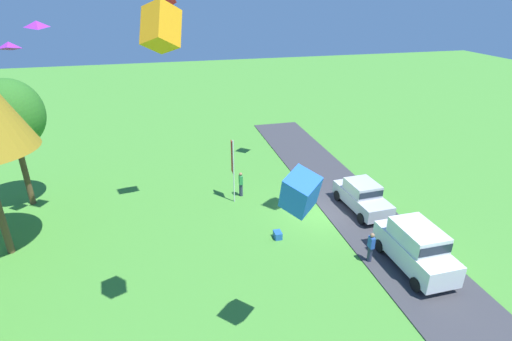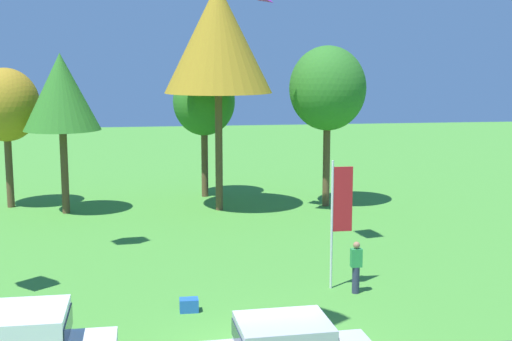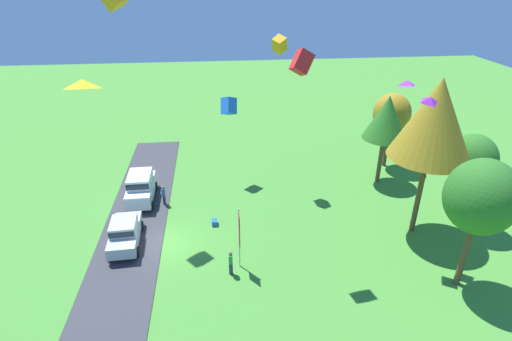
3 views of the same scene
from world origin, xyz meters
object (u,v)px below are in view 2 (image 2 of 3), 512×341
(tree_far_left, at_px, (6,106))
(tree_far_right, at_px, (218,39))
(person_beside_suv, at_px, (63,340))
(tree_right_of_center, at_px, (61,93))
(flag_banner, at_px, (339,208))
(tree_lone_near, at_px, (204,102))
(cooler_box, at_px, (189,305))
(tree_left_of_center, at_px, (328,89))
(person_watching_sky, at_px, (356,267))

(tree_far_left, xyz_separation_m, tree_far_right, (10.39, -2.14, 3.24))
(person_beside_suv, relative_size, tree_right_of_center, 0.22)
(person_beside_suv, height_order, tree_far_left, tree_far_left)
(tree_far_left, bearing_deg, tree_right_of_center, -31.55)
(tree_far_right, height_order, flag_banner, tree_far_right)
(tree_right_of_center, distance_m, flag_banner, 16.76)
(tree_lone_near, xyz_separation_m, cooler_box, (-1.74, -17.60, -4.92))
(tree_far_right, distance_m, cooler_box, 16.41)
(cooler_box, bearing_deg, flag_banner, 16.95)
(tree_lone_near, distance_m, flag_banner, 16.59)
(tree_lone_near, relative_size, tree_left_of_center, 0.86)
(person_watching_sky, relative_size, cooler_box, 3.05)
(person_beside_suv, bearing_deg, flag_banner, 33.53)
(tree_right_of_center, relative_size, cooler_box, 13.78)
(cooler_box, bearing_deg, tree_lone_near, 84.35)
(tree_far_left, bearing_deg, person_watching_sky, -48.30)
(tree_lone_near, height_order, cooler_box, tree_lone_near)
(tree_right_of_center, xyz_separation_m, cooler_box, (5.26, -14.41, -5.65))
(tree_left_of_center, distance_m, cooler_box, 17.18)
(person_beside_suv, xyz_separation_m, tree_far_right, (5.38, 17.95, 7.50))
(tree_lone_near, height_order, flag_banner, tree_lone_near)
(person_beside_suv, distance_m, tree_far_right, 20.19)
(tree_far_left, distance_m, tree_far_right, 11.09)
(person_beside_suv, relative_size, cooler_box, 3.05)
(flag_banner, bearing_deg, tree_right_of_center, 128.47)
(person_beside_suv, distance_m, cooler_box, 5.07)
(tree_far_left, height_order, tree_far_right, tree_far_right)
(tree_lone_near, distance_m, cooler_box, 18.36)
(person_watching_sky, bearing_deg, tree_far_right, 103.78)
(person_beside_suv, relative_size, tree_left_of_center, 0.21)
(tree_lone_near, relative_size, flag_banner, 1.64)
(tree_far_left, relative_size, cooler_box, 12.50)
(person_beside_suv, distance_m, tree_left_of_center, 21.75)
(tree_lone_near, bearing_deg, tree_far_right, -82.63)
(flag_banner, bearing_deg, tree_far_left, 131.88)
(person_watching_sky, height_order, tree_left_of_center, tree_left_of_center)
(tree_far_left, height_order, tree_left_of_center, tree_left_of_center)
(person_beside_suv, xyz_separation_m, tree_lone_near, (4.92, 21.50, 4.25))
(tree_left_of_center, bearing_deg, person_beside_suv, -120.89)
(tree_lone_near, bearing_deg, tree_right_of_center, -155.46)
(tree_left_of_center, bearing_deg, tree_lone_near, 150.55)
(person_beside_suv, bearing_deg, tree_right_of_center, 96.48)
(tree_far_left, bearing_deg, flag_banner, -48.12)
(person_watching_sky, bearing_deg, person_beside_suv, -150.76)
(cooler_box, bearing_deg, person_beside_suv, -129.29)
(person_beside_suv, xyz_separation_m, tree_far_left, (-5.01, 20.10, 4.26))
(tree_far_left, xyz_separation_m, tree_left_of_center, (15.86, -1.95, 0.81))
(tree_far_right, bearing_deg, flag_banner, -77.51)
(person_watching_sky, bearing_deg, tree_far_left, 131.70)
(tree_lone_near, bearing_deg, flag_banner, -78.62)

